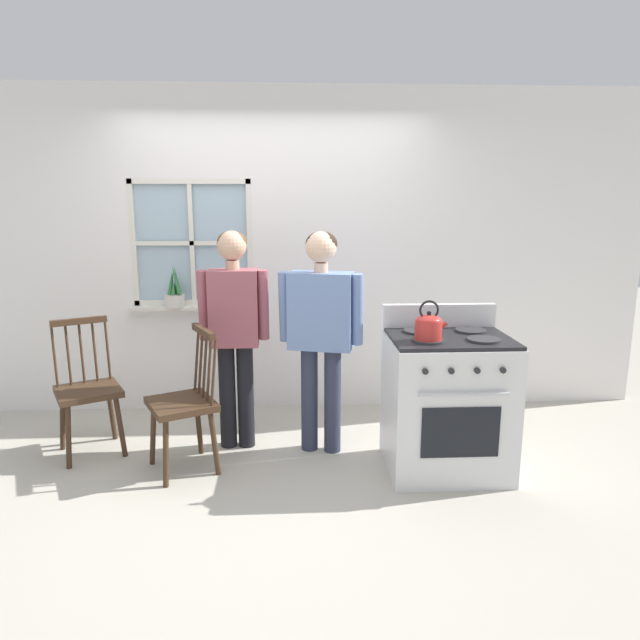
# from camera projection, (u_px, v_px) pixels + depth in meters

# --- Properties ---
(ground_plane) EXTENTS (16.00, 16.00, 0.00)m
(ground_plane) POSITION_uv_depth(u_px,v_px,m) (269.00, 480.00, 3.71)
(ground_plane) COLOR #B2AD9E
(wall_back) EXTENTS (6.40, 0.16, 2.70)m
(wall_back) POSITION_uv_depth(u_px,v_px,m) (275.00, 254.00, 4.80)
(wall_back) COLOR white
(wall_back) RESTS_ON ground_plane
(chair_by_window) EXTENTS (0.56, 0.55, 0.96)m
(chair_by_window) POSITION_uv_depth(u_px,v_px,m) (88.00, 391.00, 4.04)
(chair_by_window) COLOR #3D2819
(chair_by_window) RESTS_ON ground_plane
(chair_near_wall) EXTENTS (0.54, 0.55, 0.96)m
(chair_near_wall) POSITION_uv_depth(u_px,v_px,m) (185.00, 404.00, 3.79)
(chair_near_wall) COLOR #3D2819
(chair_near_wall) RESTS_ON ground_plane
(person_elderly_left) EXTENTS (0.50, 0.22, 1.58)m
(person_elderly_left) POSITION_uv_depth(u_px,v_px,m) (234.00, 320.00, 4.05)
(person_elderly_left) COLOR black
(person_elderly_left) RESTS_ON ground_plane
(person_teen_center) EXTENTS (0.60, 0.32, 1.58)m
(person_teen_center) POSITION_uv_depth(u_px,v_px,m) (321.00, 319.00, 3.97)
(person_teen_center) COLOR #2D3347
(person_teen_center) RESTS_ON ground_plane
(stove) EXTENTS (0.78, 0.68, 1.08)m
(stove) POSITION_uv_depth(u_px,v_px,m) (447.00, 402.00, 3.79)
(stove) COLOR silver
(stove) RESTS_ON ground_plane
(kettle) EXTENTS (0.21, 0.17, 0.25)m
(kettle) POSITION_uv_depth(u_px,v_px,m) (429.00, 326.00, 3.54)
(kettle) COLOR red
(kettle) RESTS_ON stove
(potted_plant) EXTENTS (0.16, 0.16, 0.35)m
(potted_plant) POSITION_uv_depth(u_px,v_px,m) (175.00, 294.00, 4.74)
(potted_plant) COLOR beige
(potted_plant) RESTS_ON wall_back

